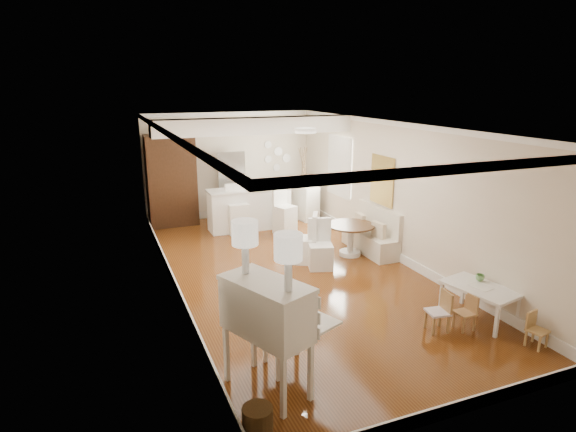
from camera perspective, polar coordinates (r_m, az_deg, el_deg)
room at (r=9.08m, az=0.13°, el=5.72°), size 9.00×9.04×2.82m
secretary_bureau at (r=5.71m, az=-2.52°, el=-14.15°), size 1.43×1.45×1.39m
gustavian_armchair at (r=6.22m, az=-0.02°, el=-13.54°), size 0.59×0.59×1.00m
wicker_basket at (r=5.38m, az=-3.62°, el=-23.13°), size 0.42×0.42×0.32m
kids_table at (r=8.02m, az=21.68°, el=-9.57°), size 0.85×1.19×0.54m
kids_chair_a at (r=7.65m, az=20.23°, el=-10.66°), size 0.26×0.26×0.54m
kids_chair_b at (r=7.47m, az=17.32°, el=-10.74°), size 0.34×0.34×0.62m
kids_chair_c at (r=7.58m, az=27.47°, el=-11.91°), size 0.29×0.29×0.51m
banquette at (r=10.45m, az=9.73°, el=-1.62°), size 0.52×1.60×0.98m
dining_table at (r=10.22m, az=7.40°, el=-2.82°), size 1.08×1.08×0.68m
slip_chair_near at (r=9.42m, az=3.88°, el=-3.39°), size 0.58×0.59×0.96m
slip_chair_far at (r=9.71m, az=1.94°, el=-2.62°), size 0.67×0.66×1.01m
breakfast_counter at (r=11.97m, az=-4.60°, el=0.87°), size 2.05×0.65×1.03m
bar_stool_left at (r=11.61m, az=-6.02°, el=0.78°), size 0.48×0.48×1.19m
bar_stool_right at (r=11.55m, az=-0.37°, el=0.52°), size 0.56×0.56×1.09m
pantry_cabinet at (r=12.50m, az=-13.65°, el=4.09°), size 1.20×0.60×2.30m
fridge at (r=12.92m, az=-5.20°, el=3.69°), size 0.75×0.65×1.80m
sideboard at (r=12.91m, az=1.83°, el=1.72°), size 0.57×1.01×0.92m
pencil_cup at (r=8.12m, az=21.79°, el=-6.80°), size 0.15×0.15×0.10m
branch_vase at (r=12.78m, az=1.76°, el=4.09°), size 0.17×0.17×0.18m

